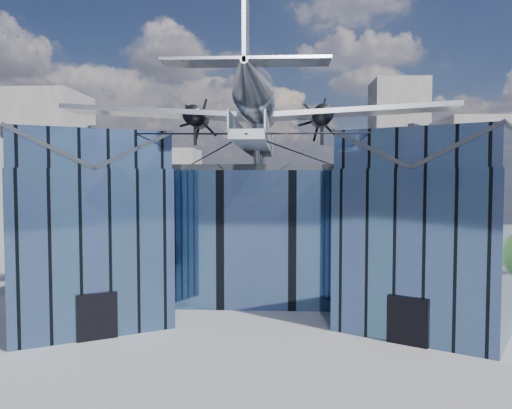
{
  "coord_description": "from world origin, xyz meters",
  "views": [
    {
      "loc": [
        1.75,
        -31.22,
        8.94
      ],
      "look_at": [
        0.0,
        2.0,
        7.2
      ],
      "focal_mm": 35.0,
      "sensor_mm": 36.0,
      "label": 1
    }
  ],
  "objects": [
    {
      "name": "bg_towers",
      "position": [
        1.45,
        50.49,
        10.01
      ],
      "size": [
        77.0,
        24.5,
        26.0
      ],
      "color": "gray",
      "rests_on": "ground"
    },
    {
      "name": "museum",
      "position": [
        0.0,
        5.82,
        5.54
      ],
      "size": [
        32.88,
        24.5,
        17.6
      ],
      "color": "#425E87",
      "rests_on": "ground"
    },
    {
      "name": "ground_plane",
      "position": [
        0.0,
        0.0,
        0.0
      ],
      "size": [
        120.0,
        120.0,
        0.0
      ],
      "primitive_type": "plane",
      "color": "gray"
    }
  ]
}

